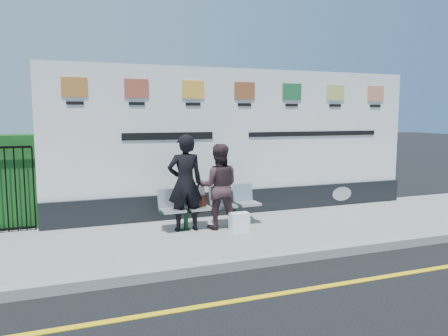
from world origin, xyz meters
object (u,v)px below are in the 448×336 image
billboard (243,151)px  woman_right (219,186)px  bench (211,216)px  woman_left (185,183)px

billboard → woman_right: bearing=-131.2°
billboard → bench: bearing=-137.4°
billboard → woman_left: size_ratio=4.66×
billboard → bench: 1.78m
billboard → woman_left: bearing=-147.0°
bench → woman_left: woman_left is taller
billboard → bench: billboard is taller
billboard → woman_left: billboard is taller
bench → woman_left: (-0.51, -0.05, 0.66)m
bench → woman_left: 0.83m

